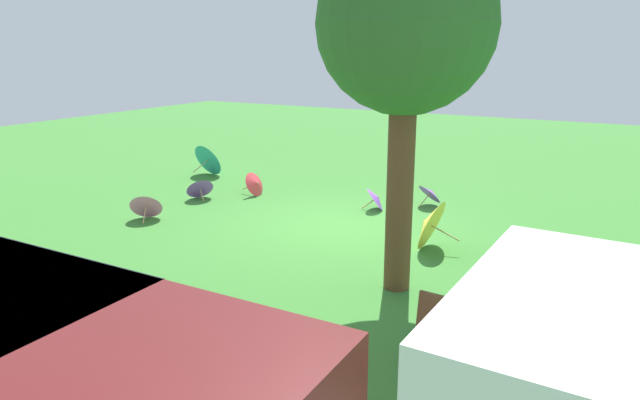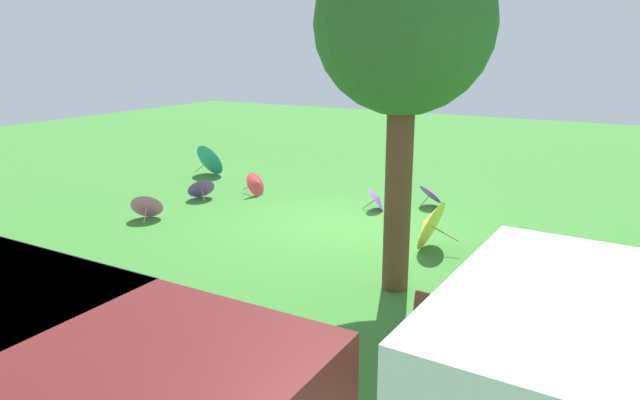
% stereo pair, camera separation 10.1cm
% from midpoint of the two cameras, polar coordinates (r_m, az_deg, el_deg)
% --- Properties ---
extents(ground, '(40.00, 40.00, 0.00)m').
position_cam_midpoint_polar(ground, '(11.44, 2.02, -2.55)').
color(ground, '#387A2D').
extents(van_dark, '(4.61, 2.13, 1.53)m').
position_cam_midpoint_polar(van_dark, '(5.27, -26.78, -15.66)').
color(van_dark, '#591919').
rests_on(van_dark, ground).
extents(park_bench, '(1.63, 0.61, 0.90)m').
position_cam_midpoint_polar(park_bench, '(6.39, 16.95, -13.59)').
color(park_bench, brown).
rests_on(park_bench, ground).
extents(shade_tree, '(2.41, 2.41, 4.96)m').
position_cam_midpoint_polar(shade_tree, '(7.93, 8.79, 16.52)').
color(shade_tree, brown).
rests_on(shade_tree, ground).
extents(parasol_purple_0, '(0.65, 0.72, 0.53)m').
position_cam_midpoint_polar(parasol_purple_0, '(12.50, 5.97, 0.18)').
color(parasol_purple_0, tan).
rests_on(parasol_purple_0, ground).
extents(parasol_pink_0, '(0.82, 0.77, 0.62)m').
position_cam_midpoint_polar(parasol_pink_0, '(12.32, -16.67, -0.39)').
color(parasol_pink_0, tan).
rests_on(parasol_pink_0, ground).
extents(parasol_red_0, '(0.59, 0.60, 0.59)m').
position_cam_midpoint_polar(parasol_red_0, '(13.74, -6.12, 1.66)').
color(parasol_red_0, tan).
rests_on(parasol_red_0, ground).
extents(parasol_teal_0, '(1.02, 0.93, 0.92)m').
position_cam_midpoint_polar(parasol_teal_0, '(16.13, -10.64, 4.09)').
color(parasol_teal_0, tan).
rests_on(parasol_teal_0, ground).
extents(parasol_purple_3, '(0.78, 0.76, 0.56)m').
position_cam_midpoint_polar(parasol_purple_3, '(12.96, 11.32, 0.71)').
color(parasol_purple_3, tan).
rests_on(parasol_purple_3, ground).
extents(parasol_purple_5, '(0.76, 0.80, 0.56)m').
position_cam_midpoint_polar(parasol_purple_5, '(13.65, -11.65, 1.29)').
color(parasol_purple_5, tan).
rests_on(parasol_purple_5, ground).
extents(parasol_yellow_0, '(0.84, 0.95, 0.94)m').
position_cam_midpoint_polar(parasol_yellow_0, '(10.15, 10.96, -2.35)').
color(parasol_yellow_0, tan).
rests_on(parasol_yellow_0, ground).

